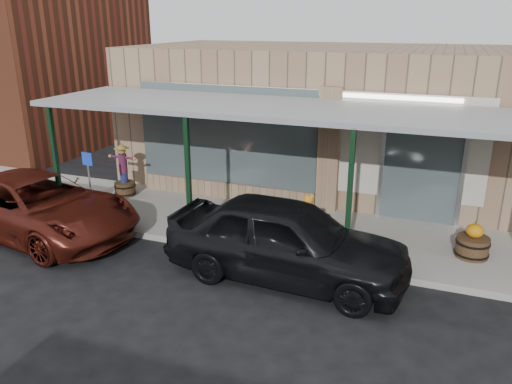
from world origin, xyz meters
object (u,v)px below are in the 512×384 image
at_px(barrel_scarecrow, 124,178).
at_px(car_maroon, 37,206).
at_px(parked_sedan, 287,240).
at_px(handicap_sign, 89,174).
at_px(barrel_pumpkin, 473,244).

xyz_separation_m(barrel_scarecrow, car_maroon, (-0.52, -2.80, 0.07)).
bearing_deg(car_maroon, parked_sedan, -80.81).
xyz_separation_m(handicap_sign, car_maroon, (-0.52, -1.34, -0.47)).
height_order(barrel_scarecrow, parked_sedan, barrel_scarecrow).
bearing_deg(parked_sedan, car_maroon, 93.62).
distance_m(handicap_sign, parked_sedan, 5.88).
bearing_deg(barrel_pumpkin, car_maroon, -167.97).
distance_m(barrel_pumpkin, parked_sedan, 4.07).
xyz_separation_m(parked_sedan, car_maroon, (-6.25, -0.08, -0.10)).
bearing_deg(barrel_scarecrow, barrel_pumpkin, 12.78).
relative_size(barrel_scarecrow, car_maroon, 0.29).
xyz_separation_m(barrel_scarecrow, handicap_sign, (0.00, -1.46, 0.53)).
bearing_deg(barrel_pumpkin, barrel_scarecrow, 175.56).
distance_m(barrel_scarecrow, barrel_pumpkin, 9.29).
height_order(handicap_sign, car_maroon, handicap_sign).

